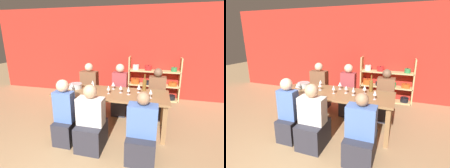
# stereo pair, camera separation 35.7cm
# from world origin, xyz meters

# --- Properties ---
(wall_back_red) EXTENTS (8.80, 0.06, 2.70)m
(wall_back_red) POSITION_xyz_m (0.00, 3.83, 1.35)
(wall_back_red) COLOR red
(wall_back_red) RESTS_ON ground_plane
(shelf_unit) EXTENTS (1.48, 0.30, 1.27)m
(shelf_unit) POSITION_xyz_m (0.96, 3.63, 0.51)
(shelf_unit) COLOR tan
(shelf_unit) RESTS_ON ground_plane
(dining_table) EXTENTS (2.28, 0.85, 0.77)m
(dining_table) POSITION_xyz_m (0.17, 1.72, 0.68)
(dining_table) COLOR olive
(dining_table) RESTS_ON ground_plane
(mixing_bowl) EXTENTS (0.28, 0.28, 0.10)m
(mixing_bowl) POSITION_xyz_m (-0.64, 1.81, 0.83)
(mixing_bowl) COLOR #B7BABC
(mixing_bowl) RESTS_ON dining_table
(wine_bottle_green) EXTENTS (0.08, 0.08, 0.35)m
(wine_bottle_green) POSITION_xyz_m (0.81, 2.02, 0.91)
(wine_bottle_green) COLOR brown
(wine_bottle_green) RESTS_ON dining_table
(wine_glass_white_a) EXTENTS (0.07, 0.07, 0.18)m
(wine_glass_white_a) POSITION_xyz_m (-0.22, 1.38, 0.90)
(wine_glass_white_a) COLOR white
(wine_glass_white_a) RESTS_ON dining_table
(wine_glass_red_a) EXTENTS (0.07, 0.07, 0.17)m
(wine_glass_red_a) POSITION_xyz_m (0.96, 1.59, 0.90)
(wine_glass_red_a) COLOR white
(wine_glass_red_a) RESTS_ON dining_table
(wine_glass_red_b) EXTENTS (0.07, 0.07, 0.17)m
(wine_glass_red_b) POSITION_xyz_m (-0.63, 1.62, 0.89)
(wine_glass_red_b) COLOR white
(wine_glass_red_b) RESTS_ON dining_table
(wine_glass_red_c) EXTENTS (0.07, 0.07, 0.14)m
(wine_glass_red_c) POSITION_xyz_m (-0.33, 2.03, 0.87)
(wine_glass_red_c) COLOR white
(wine_glass_red_c) RESTS_ON dining_table
(wine_glass_empty_a) EXTENTS (0.08, 0.08, 0.16)m
(wine_glass_empty_a) POSITION_xyz_m (-0.62, 1.53, 0.89)
(wine_glass_empty_a) COLOR white
(wine_glass_empty_a) RESTS_ON dining_table
(wine_glass_red_d) EXTENTS (0.07, 0.07, 0.16)m
(wine_glass_red_d) POSITION_xyz_m (-0.21, 1.74, 0.88)
(wine_glass_red_d) COLOR white
(wine_glass_red_d) RESTS_ON dining_table
(wine_glass_white_b) EXTENTS (0.07, 0.07, 0.16)m
(wine_glass_white_b) POSITION_xyz_m (0.53, 1.68, 0.88)
(wine_glass_white_b) COLOR white
(wine_glass_white_b) RESTS_ON dining_table
(wine_glass_empty_b) EXTENTS (0.08, 0.08, 0.17)m
(wine_glass_empty_b) POSITION_xyz_m (0.72, 1.85, 0.89)
(wine_glass_empty_b) COLOR white
(wine_glass_empty_b) RESTS_ON dining_table
(wine_glass_red_e) EXTENTS (0.07, 0.07, 0.17)m
(wine_glass_red_e) POSITION_xyz_m (0.14, 1.64, 0.89)
(wine_glass_red_e) COLOR white
(wine_glass_red_e) RESTS_ON dining_table
(wine_glass_red_f) EXTENTS (0.08, 0.08, 0.15)m
(wine_glass_red_f) POSITION_xyz_m (0.16, 1.95, 0.88)
(wine_glass_red_f) COLOR white
(wine_glass_red_f) RESTS_ON dining_table
(wine_glass_red_g) EXTENTS (0.07, 0.07, 0.15)m
(wine_glass_red_g) POSITION_xyz_m (0.37, 1.74, 0.88)
(wine_glass_red_g) COLOR white
(wine_glass_red_g) RESTS_ON dining_table
(person_near_a) EXTENTS (0.44, 0.55, 1.11)m
(person_near_a) POSITION_xyz_m (0.87, 0.90, 0.40)
(person_near_a) COLOR #2D2D38
(person_near_a) RESTS_ON ground_plane
(person_far_a) EXTENTS (0.37, 0.47, 1.18)m
(person_far_a) POSITION_xyz_m (1.08, 2.42, 0.44)
(person_far_a) COLOR #2D2D38
(person_far_a) RESTS_ON ground_plane
(person_near_b) EXTENTS (0.44, 0.56, 1.14)m
(person_near_b) POSITION_xyz_m (0.02, 0.98, 0.41)
(person_near_b) COLOR #2D2D38
(person_near_b) RESTS_ON ground_plane
(person_far_b) EXTENTS (0.34, 0.43, 1.25)m
(person_far_b) POSITION_xyz_m (0.22, 2.39, 0.47)
(person_far_b) COLOR #2D2D38
(person_far_b) RESTS_ON ground_plane
(person_near_c) EXTENTS (0.34, 0.43, 1.18)m
(person_near_c) POSITION_xyz_m (-0.48, 1.00, 0.45)
(person_near_c) COLOR #2D2D38
(person_near_c) RESTS_ON ground_plane
(person_far_c) EXTENTS (0.43, 0.53, 1.22)m
(person_far_c) POSITION_xyz_m (-0.60, 2.49, 0.44)
(person_far_c) COLOR #2D2D38
(person_far_c) RESTS_ON ground_plane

